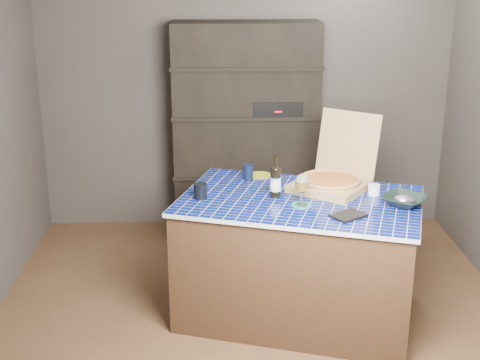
{
  "coord_description": "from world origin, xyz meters",
  "views": [
    {
      "loc": [
        -0.23,
        -3.91,
        2.27
      ],
      "look_at": [
        -0.1,
        0.0,
        0.97
      ],
      "focal_mm": 50.0,
      "sensor_mm": 36.0,
      "label": 1
    }
  ],
  "objects_px": {
    "pizza_box": "(332,179)",
    "mead_bottle": "(275,181)",
    "kitchen_island": "(299,258)",
    "bowl": "(404,201)",
    "dvd_case": "(348,216)",
    "wine_glass": "(302,184)"
  },
  "relations": [
    {
      "from": "pizza_box",
      "to": "dvd_case",
      "type": "relative_size",
      "value": 3.49
    },
    {
      "from": "kitchen_island",
      "to": "wine_glass",
      "type": "relative_size",
      "value": 8.54
    },
    {
      "from": "dvd_case",
      "to": "bowl",
      "type": "xyz_separation_m",
      "value": [
        0.38,
        0.18,
        0.02
      ]
    },
    {
      "from": "wine_glass",
      "to": "pizza_box",
      "type": "bearing_deg",
      "value": 53.39
    },
    {
      "from": "pizza_box",
      "to": "mead_bottle",
      "type": "bearing_deg",
      "value": -123.16
    },
    {
      "from": "kitchen_island",
      "to": "pizza_box",
      "type": "height_order",
      "value": "pizza_box"
    },
    {
      "from": "pizza_box",
      "to": "bowl",
      "type": "relative_size",
      "value": 2.65
    },
    {
      "from": "kitchen_island",
      "to": "mead_bottle",
      "type": "relative_size",
      "value": 6.37
    },
    {
      "from": "wine_glass",
      "to": "dvd_case",
      "type": "bearing_deg",
      "value": -37.58
    },
    {
      "from": "bowl",
      "to": "wine_glass",
      "type": "bearing_deg",
      "value": 178.42
    },
    {
      "from": "wine_glass",
      "to": "bowl",
      "type": "xyz_separation_m",
      "value": [
        0.64,
        -0.02,
        -0.11
      ]
    },
    {
      "from": "pizza_box",
      "to": "dvd_case",
      "type": "xyz_separation_m",
      "value": [
        0.02,
        -0.51,
        -0.06
      ]
    },
    {
      "from": "pizza_box",
      "to": "wine_glass",
      "type": "xyz_separation_m",
      "value": [
        -0.24,
        -0.32,
        0.08
      ]
    },
    {
      "from": "kitchen_island",
      "to": "bowl",
      "type": "distance_m",
      "value": 0.78
    },
    {
      "from": "dvd_case",
      "to": "wine_glass",
      "type": "bearing_deg",
      "value": -161.72
    },
    {
      "from": "pizza_box",
      "to": "mead_bottle",
      "type": "distance_m",
      "value": 0.42
    },
    {
      "from": "dvd_case",
      "to": "bowl",
      "type": "relative_size",
      "value": 0.76
    },
    {
      "from": "mead_bottle",
      "to": "bowl",
      "type": "xyz_separation_m",
      "value": [
        0.78,
        -0.19,
        -0.07
      ]
    },
    {
      "from": "pizza_box",
      "to": "mead_bottle",
      "type": "height_order",
      "value": "pizza_box"
    },
    {
      "from": "kitchen_island",
      "to": "bowl",
      "type": "bearing_deg",
      "value": 4.66
    },
    {
      "from": "wine_glass",
      "to": "bowl",
      "type": "relative_size",
      "value": 0.78
    },
    {
      "from": "kitchen_island",
      "to": "dvd_case",
      "type": "relative_size",
      "value": 8.78
    }
  ]
}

